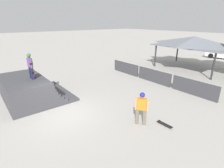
{
  "coord_description": "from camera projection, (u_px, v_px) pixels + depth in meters",
  "views": [
    {
      "loc": [
        8.34,
        -3.22,
        4.86
      ],
      "look_at": [
        -0.33,
        3.71,
        0.83
      ],
      "focal_mm": 28.0,
      "sensor_mm": 36.0,
      "label": 1
    }
  ],
  "objects": [
    {
      "name": "pavilion_shelter",
      "position": [
        194.0,
        42.0,
        17.87
      ],
      "size": [
        7.23,
        5.12,
        3.38
      ],
      "color": "#2D2D33",
      "rests_on": "ground"
    },
    {
      "name": "skateboard_on_ground",
      "position": [
        164.0,
        124.0,
        8.62
      ],
      "size": [
        0.82,
        0.22,
        0.09
      ],
      "rotation": [
        0.0,
        0.0,
        3.17
      ],
      "color": "red",
      "rests_on": "ground"
    },
    {
      "name": "barrier_fence",
      "position": [
        154.0,
        76.0,
        14.52
      ],
      "size": [
        10.14,
        0.12,
        1.05
      ],
      "color": "#3D3D42",
      "rests_on": "ground"
    },
    {
      "name": "ground_plane",
      "position": [
        64.0,
        114.0,
        9.67
      ],
      "size": [
        160.0,
        160.0,
        0.0
      ],
      "primitive_type": "plane",
      "color": "#ADA8A0"
    },
    {
      "name": "quarter_pipe_ramp",
      "position": [
        29.0,
        90.0,
        11.19
      ],
      "size": [
        4.25,
        3.84,
        1.51
      ],
      "color": "#424247",
      "rests_on": "ground"
    },
    {
      "name": "parked_car_white",
      "position": [
        223.0,
        54.0,
        23.79
      ],
      "size": [
        4.23,
        2.25,
        1.27
      ],
      "rotation": [
        0.0,
        0.0,
        0.14
      ],
      "color": "silver",
      "rests_on": "ground"
    },
    {
      "name": "skater_on_deck",
      "position": [
        30.0,
        64.0,
        10.41
      ],
      "size": [
        0.66,
        0.23,
        1.56
      ],
      "rotation": [
        0.0,
        0.0,
        0.04
      ],
      "color": "#1E2347",
      "rests_on": "quarter_pipe_ramp"
    },
    {
      "name": "bystander_walking",
      "position": [
        142.0,
        106.0,
        8.4
      ],
      "size": [
        0.6,
        0.48,
        1.7
      ],
      "rotation": [
        0.0,
        0.0,
        3.78
      ],
      "color": "#6B6051",
      "rests_on": "ground"
    },
    {
      "name": "skateboard_on_deck",
      "position": [
        34.0,
        76.0,
        11.13
      ],
      "size": [
        0.87,
        0.44,
        0.09
      ],
      "rotation": [
        0.0,
        0.0,
        -0.29
      ],
      "color": "blue",
      "rests_on": "quarter_pipe_ramp"
    }
  ]
}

